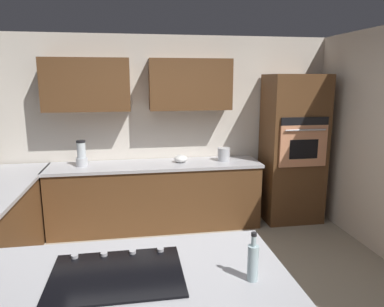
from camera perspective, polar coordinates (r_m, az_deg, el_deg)
name	(u,v)px	position (r m, az deg, el deg)	size (l,w,h in m)	color
ground_plane	(180,300)	(3.57, -2.00, -22.51)	(14.00, 14.00, 0.00)	#9E937F
wall_back	(155,120)	(5.01, -5.91, 5.44)	(6.00, 0.44, 2.60)	silver
lower_cabinets_back	(156,197)	(4.91, -5.80, -6.99)	(2.80, 0.60, 0.86)	brown
countertop_back	(155,165)	(4.78, -5.91, -1.88)	(2.84, 0.64, 0.04)	#B2B2B7
island_top	(117,279)	(2.23, -11.95, -19.10)	(2.00, 0.95, 0.04)	#B2B2B7
wall_oven	(293,149)	(5.23, 15.90, 0.71)	(0.80, 0.66, 2.08)	brown
cooktop	(117,274)	(2.22, -11.97, -18.42)	(0.76, 0.56, 0.03)	black
blender	(82,155)	(4.82, -17.33, -0.25)	(0.15, 0.15, 0.34)	silver
mixing_bowl	(181,159)	(4.83, -1.80, -0.84)	(0.18, 0.18, 0.10)	white
kettle	(224,154)	(4.93, 5.12, -0.14)	(0.17, 0.17, 0.18)	#B7BABF
second_bottle	(253,261)	(2.10, 9.77, -16.71)	(0.06, 0.06, 0.29)	silver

